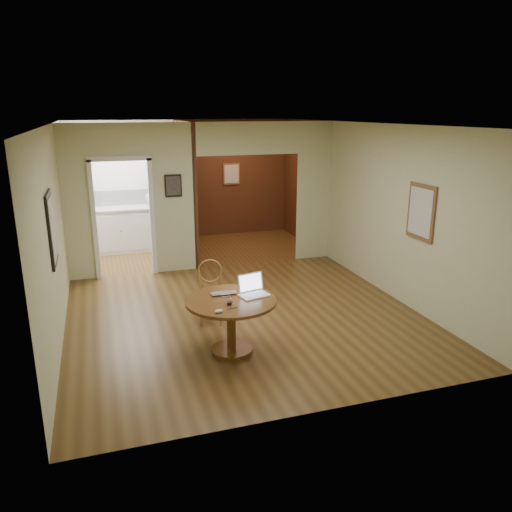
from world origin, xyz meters
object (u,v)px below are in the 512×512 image
object	(u,v)px
dining_table	(231,313)
open_laptop	(252,289)
closed_laptop	(225,295)
chair	(210,288)

from	to	relation	value
dining_table	open_laptop	distance (m)	0.40
dining_table	closed_laptop	xyz separation A→B (m)	(-0.04, 0.15, 0.19)
open_laptop	closed_laptop	world-z (taller)	open_laptop
chair	closed_laptop	size ratio (longest dim) A/B	2.79
chair	open_laptop	bearing A→B (deg)	-55.89
open_laptop	closed_laptop	bearing A→B (deg)	158.20
open_laptop	chair	bearing A→B (deg)	96.83
dining_table	open_laptop	size ratio (longest dim) A/B	2.81
dining_table	chair	world-z (taller)	chair
chair	open_laptop	size ratio (longest dim) A/B	2.26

